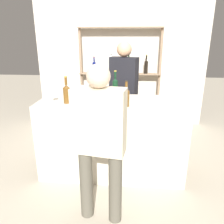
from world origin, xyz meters
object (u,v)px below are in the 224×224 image
Objects in this scene: counter_bottle_2 at (93,87)px; customer_center at (100,137)px; counter_bottle_3 at (126,97)px; wine_glass at (52,92)px; counter_bottle_1 at (67,93)px; counter_bottle_0 at (115,87)px; server_behind_counter at (124,88)px.

customer_center is (0.23, -0.98, -0.24)m from counter_bottle_2.
counter_bottle_2 is 0.57m from counter_bottle_3.
counter_bottle_2 is 1.20× the size of counter_bottle_3.
wine_glass is at bearing 173.63° from counter_bottle_3.
counter_bottle_1 is 0.19m from wine_glass.
counter_bottle_0 reaches higher than counter_bottle_1.
counter_bottle_3 is 0.70m from customer_center.
customer_center is at bearing -109.22° from counter_bottle_3.
server_behind_counter is (0.09, 0.53, -0.13)m from counter_bottle_0.
customer_center is at bearing -76.86° from counter_bottle_2.
wine_glass is at bearing -157.97° from counter_bottle_0.
counter_bottle_2 is 0.71m from server_behind_counter.
counter_bottle_0 is 2.19× the size of wine_glass.
counter_bottle_1 is 0.72m from counter_bottle_3.
customer_center reaches higher than counter_bottle_3.
counter_bottle_2 reaches higher than counter_bottle_3.
counter_bottle_0 is 0.97× the size of counter_bottle_2.
counter_bottle_0 is at bearing 111.02° from counter_bottle_3.
counter_bottle_0 is at bearing 4.80° from customer_center.
counter_bottle_1 is 1.08m from server_behind_counter.
counter_bottle_2 is at bearing 28.87° from wine_glass.
server_behind_counter is 1.10× the size of customer_center.
server_behind_counter reaches higher than customer_center.
counter_bottle_3 is at bearing -6.37° from wine_glass.
customer_center is (-0.16, -1.56, -0.12)m from server_behind_counter.
customer_center is at bearing -46.68° from wine_glass.
wine_glass is at bearing -151.13° from counter_bottle_2.
counter_bottle_2 is 0.52m from wine_glass.
server_behind_counter reaches higher than wine_glass.
server_behind_counter reaches higher than counter_bottle_0.
wine_glass is at bearing 51.63° from customer_center.
counter_bottle_0 is at bearing 9.43° from server_behind_counter.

